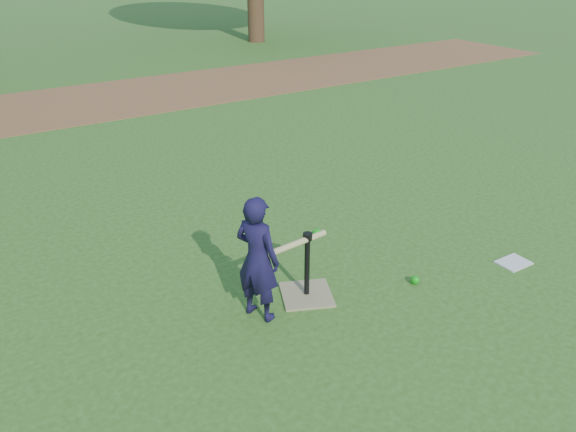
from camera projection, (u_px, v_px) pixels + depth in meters
ground at (294, 289)px, 4.99m from camera, size 80.00×80.00×0.00m
dirt_strip at (77, 103)px, 10.65m from camera, size 24.00×3.00×0.01m
child at (257, 259)px, 4.41m from camera, size 0.39×0.46×1.07m
wiffle_ball_ground at (415, 280)px, 5.04m from camera, size 0.08×0.08×0.08m
clipboard at (514, 263)px, 5.38m from camera, size 0.30×0.23×0.01m
batting_tee at (307, 285)px, 4.84m from camera, size 0.57×0.57×0.61m
swing_action at (298, 242)px, 4.58m from camera, size 0.63×0.17×0.08m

